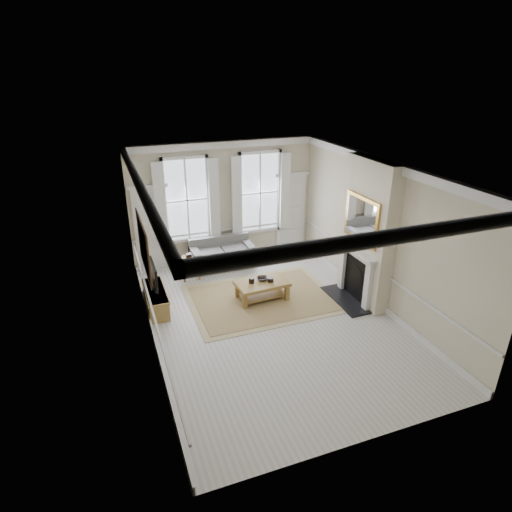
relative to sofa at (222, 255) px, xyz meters
name	(u,v)px	position (x,y,z in m)	size (l,w,h in m)	color
floor	(272,320)	(0.26, -3.11, -0.35)	(7.20, 7.20, 0.00)	#B7B5AD
ceiling	(274,169)	(0.26, -3.11, 3.05)	(7.20, 7.20, 0.00)	white
back_wall	(224,203)	(0.26, 0.49, 1.35)	(5.20, 5.20, 0.00)	beige
left_wall	(145,270)	(-2.34, -3.11, 1.35)	(7.20, 7.20, 0.00)	beige
right_wall	(379,235)	(2.86, -3.11, 1.35)	(7.20, 7.20, 0.00)	beige
window_left	(187,200)	(-0.79, 0.44, 1.55)	(1.26, 0.20, 2.20)	#B2BCC6
window_right	(260,193)	(1.31, 0.44, 1.55)	(1.26, 0.20, 2.20)	#B2BCC6
door_left	(152,231)	(-1.79, 0.45, 0.80)	(0.90, 0.08, 2.30)	silver
door_right	(291,214)	(2.31, 0.45, 0.80)	(0.90, 0.08, 2.30)	silver
painting	(143,246)	(-2.30, -2.81, 1.70)	(0.05, 1.66, 1.06)	#BC6820
chimney_breast	(367,233)	(2.68, -2.91, 1.35)	(0.35, 1.70, 3.38)	beige
hearth	(345,300)	(2.26, -2.91, -0.33)	(0.55, 1.50, 0.05)	black
fireplace	(355,272)	(2.46, -2.91, 0.38)	(0.21, 1.45, 1.33)	silver
mirror	(361,219)	(2.47, -2.91, 1.70)	(0.06, 1.26, 1.06)	#BA8A33
sofa	(222,255)	(0.00, 0.00, 0.00)	(1.73, 0.84, 0.83)	slate
side_table	(189,262)	(-1.00, -0.41, 0.10)	(0.61, 0.61, 0.56)	olive
rug	(262,298)	(0.40, -2.14, -0.34)	(3.50, 2.60, 0.02)	#997F4F
coffee_table	(262,285)	(0.40, -2.14, 0.03)	(1.29, 0.81, 0.46)	olive
ceramic_pot_a	(252,280)	(0.15, -2.09, 0.18)	(0.13, 0.13, 0.13)	black
ceramic_pot_b	(271,280)	(0.60, -2.19, 0.17)	(0.14, 0.14, 0.10)	black
bowl	(263,279)	(0.45, -2.04, 0.15)	(0.27, 0.27, 0.07)	black
tv_stand	(156,299)	(-2.08, -1.69, -0.11)	(0.44, 1.36, 0.48)	olive
tv	(154,275)	(-2.06, -1.69, 0.53)	(0.08, 0.90, 0.68)	black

